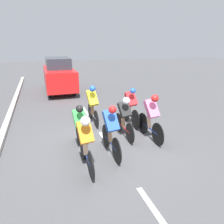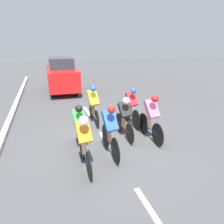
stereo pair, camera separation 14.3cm
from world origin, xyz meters
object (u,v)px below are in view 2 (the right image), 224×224
cyclist_orange (84,140)px  cyclist_yellow (93,103)px  cyclist_green (80,127)px  cyclist_blue (110,129)px  cyclist_red (132,106)px  cyclist_black (125,116)px  support_car (62,75)px  cyclist_pink (151,116)px

cyclist_orange → cyclist_yellow: (-0.88, -3.00, 0.03)m
cyclist_green → cyclist_blue: 0.91m
cyclist_red → cyclist_black: cyclist_red is taller
cyclist_yellow → cyclist_blue: (0.10, 2.54, -0.04)m
support_car → cyclist_green: bearing=88.8°
cyclist_green → cyclist_orange: bearing=87.2°
cyclist_green → cyclist_pink: size_ratio=0.97×
support_car → cyclist_red: bearing=106.5°
cyclist_pink → support_car: 8.32m
cyclist_orange → cyclist_yellow: 3.12m
cyclist_red → support_car: bearing=-73.5°
support_car → cyclist_blue: bearing=93.8°
cyclist_black → cyclist_blue: size_ratio=1.00×
cyclist_black → cyclist_blue: 1.25m
cyclist_green → cyclist_yellow: (-0.84, -2.01, 0.08)m
cyclist_red → cyclist_orange: size_ratio=0.99×
cyclist_green → support_car: size_ratio=0.39×
support_car → cyclist_black: bearing=100.0°
cyclist_orange → cyclist_green: bearing=-92.8°
cyclist_pink → cyclist_blue: bearing=21.0°
cyclist_orange → cyclist_pink: (-2.31, -1.04, 0.02)m
cyclist_green → support_car: 8.11m
cyclist_green → support_car: bearing=-91.2°
cyclist_pink → support_car: (2.08, -8.05, 0.23)m
cyclist_red → cyclist_blue: cyclist_blue is taller
cyclist_orange → cyclist_red: bearing=-132.2°
cyclist_green → cyclist_blue: (-0.74, 0.53, 0.04)m
cyclist_pink → cyclist_orange: bearing=24.3°
cyclist_green → cyclist_pink: cyclist_pink is taller
cyclist_blue → support_car: bearing=-86.2°
cyclist_pink → support_car: support_car is taller
cyclist_pink → cyclist_yellow: bearing=-54.0°
cyclist_red → cyclist_orange: (2.20, 2.42, 0.03)m
cyclist_black → cyclist_pink: cyclist_pink is taller
cyclist_green → cyclist_black: cyclist_green is taller
cyclist_green → support_car: (-0.17, -8.10, 0.30)m
cyclist_orange → cyclist_blue: size_ratio=1.01×
cyclist_yellow → support_car: 6.13m
cyclist_red → cyclist_blue: 2.42m
cyclist_red → cyclist_black: bearing=57.1°
cyclist_orange → cyclist_green: size_ratio=1.01×
cyclist_black → cyclist_red: bearing=-122.9°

